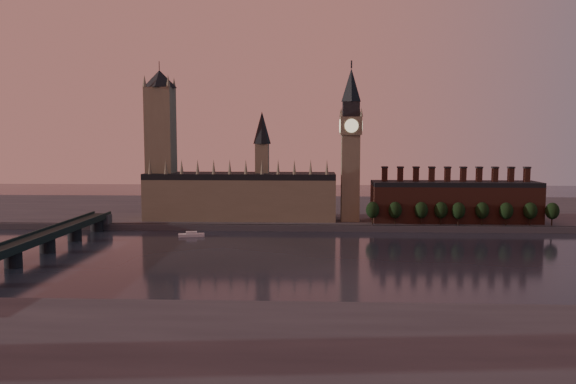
# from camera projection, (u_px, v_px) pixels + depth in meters

# --- Properties ---
(ground) EXTENTS (900.00, 900.00, 0.00)m
(ground) POSITION_uv_depth(u_px,v_px,m) (344.00, 262.00, 272.07)
(ground) COLOR black
(ground) RESTS_ON ground
(north_bank) EXTENTS (900.00, 182.00, 4.00)m
(north_bank) POSITION_uv_depth(u_px,v_px,m) (332.00, 211.00, 448.94)
(north_bank) COLOR #4D4D52
(north_bank) RESTS_ON ground
(palace_of_westminster) EXTENTS (130.00, 30.30, 74.00)m
(palace_of_westminster) POSITION_uv_depth(u_px,v_px,m) (241.00, 194.00, 387.02)
(palace_of_westminster) COLOR #7A7157
(palace_of_westminster) RESTS_ON north_bank
(victoria_tower) EXTENTS (24.00, 24.00, 108.00)m
(victoria_tower) POSITION_uv_depth(u_px,v_px,m) (161.00, 139.00, 385.88)
(victoria_tower) COLOR #7A7157
(victoria_tower) RESTS_ON north_bank
(big_ben) EXTENTS (15.00, 15.00, 107.00)m
(big_ben) POSITION_uv_depth(u_px,v_px,m) (351.00, 143.00, 375.58)
(big_ben) COLOR #7A7157
(big_ben) RESTS_ON north_bank
(chimney_block) EXTENTS (110.00, 25.00, 37.00)m
(chimney_block) POSITION_uv_depth(u_px,v_px,m) (455.00, 201.00, 376.34)
(chimney_block) COLOR brown
(chimney_block) RESTS_ON north_bank
(embankment_tree_0) EXTENTS (8.60, 8.60, 14.88)m
(embankment_tree_0) POSITION_uv_depth(u_px,v_px,m) (373.00, 210.00, 363.53)
(embankment_tree_0) COLOR black
(embankment_tree_0) RESTS_ON north_bank
(embankment_tree_1) EXTENTS (8.60, 8.60, 14.88)m
(embankment_tree_1) POSITION_uv_depth(u_px,v_px,m) (395.00, 210.00, 363.50)
(embankment_tree_1) COLOR black
(embankment_tree_1) RESTS_ON north_bank
(embankment_tree_2) EXTENTS (8.60, 8.60, 14.88)m
(embankment_tree_2) POSITION_uv_depth(u_px,v_px,m) (421.00, 210.00, 362.74)
(embankment_tree_2) COLOR black
(embankment_tree_2) RESTS_ON north_bank
(embankment_tree_3) EXTENTS (8.60, 8.60, 14.88)m
(embankment_tree_3) POSITION_uv_depth(u_px,v_px,m) (441.00, 210.00, 362.78)
(embankment_tree_3) COLOR black
(embankment_tree_3) RESTS_ON north_bank
(embankment_tree_4) EXTENTS (8.60, 8.60, 14.88)m
(embankment_tree_4) POSITION_uv_depth(u_px,v_px,m) (458.00, 211.00, 360.51)
(embankment_tree_4) COLOR black
(embankment_tree_4) RESTS_ON north_bank
(embankment_tree_5) EXTENTS (8.60, 8.60, 14.88)m
(embankment_tree_5) POSITION_uv_depth(u_px,v_px,m) (482.00, 210.00, 361.04)
(embankment_tree_5) COLOR black
(embankment_tree_5) RESTS_ON north_bank
(embankment_tree_6) EXTENTS (8.60, 8.60, 14.88)m
(embankment_tree_6) POSITION_uv_depth(u_px,v_px,m) (506.00, 211.00, 359.28)
(embankment_tree_6) COLOR black
(embankment_tree_6) RESTS_ON north_bank
(embankment_tree_7) EXTENTS (8.60, 8.60, 14.88)m
(embankment_tree_7) POSITION_uv_depth(u_px,v_px,m) (530.00, 211.00, 359.45)
(embankment_tree_7) COLOR black
(embankment_tree_7) RESTS_ON north_bank
(embankment_tree_8) EXTENTS (8.60, 8.60, 14.88)m
(embankment_tree_8) POSITION_uv_depth(u_px,v_px,m) (552.00, 211.00, 358.51)
(embankment_tree_8) COLOR black
(embankment_tree_8) RESTS_ON north_bank
(westminster_bridge) EXTENTS (14.00, 200.00, 11.55)m
(westminster_bridge) POSITION_uv_depth(u_px,v_px,m) (28.00, 245.00, 275.30)
(westminster_bridge) COLOR black
(westminster_bridge) RESTS_ON ground
(river_boat) EXTENTS (16.23, 7.76, 3.13)m
(river_boat) POSITION_uv_depth(u_px,v_px,m) (191.00, 235.00, 342.30)
(river_boat) COLOR silver
(river_boat) RESTS_ON ground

